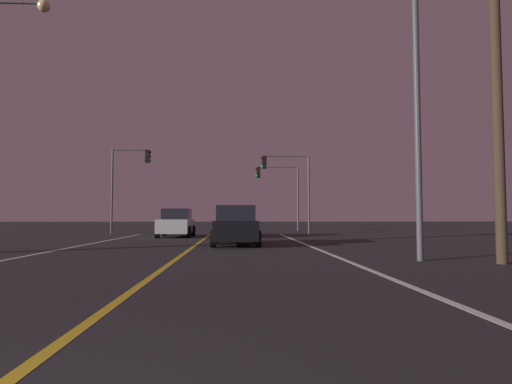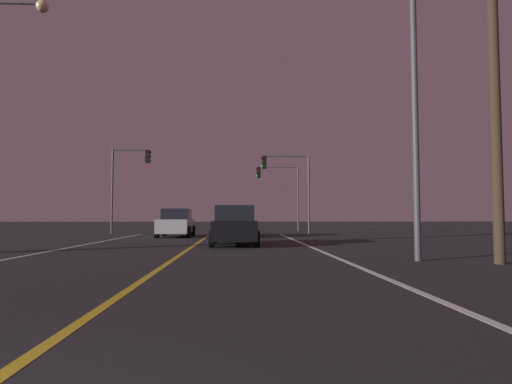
# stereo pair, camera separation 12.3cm
# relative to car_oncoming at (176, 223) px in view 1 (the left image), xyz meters

# --- Properties ---
(lane_edge_right) EXTENTS (0.16, 35.04, 0.01)m
(lane_edge_right) POSITION_rel_car_oncoming_xyz_m (6.69, -13.72, -0.82)
(lane_edge_right) COLOR silver
(lane_edge_right) RESTS_ON ground
(lane_edge_left) EXTENTS (0.16, 35.04, 0.01)m
(lane_edge_left) POSITION_rel_car_oncoming_xyz_m (-2.96, -13.72, -0.82)
(lane_edge_left) COLOR silver
(lane_edge_left) RESTS_ON ground
(lane_center_divider) EXTENTS (0.16, 35.04, 0.01)m
(lane_center_divider) POSITION_rel_car_oncoming_xyz_m (1.86, -13.72, -0.82)
(lane_center_divider) COLOR gold
(lane_center_divider) RESTS_ON ground
(car_oncoming) EXTENTS (2.02, 4.30, 1.70)m
(car_oncoming) POSITION_rel_car_oncoming_xyz_m (0.00, 0.00, 0.00)
(car_oncoming) COLOR black
(car_oncoming) RESTS_ON ground
(car_ahead_far) EXTENTS (2.02, 4.30, 1.70)m
(car_ahead_far) POSITION_rel_car_oncoming_xyz_m (3.58, -0.11, 0.00)
(car_ahead_far) COLOR black
(car_ahead_far) RESTS_ON ground
(car_lead_same_lane) EXTENTS (2.02, 4.30, 1.70)m
(car_lead_same_lane) POSITION_rel_car_oncoming_xyz_m (3.59, -7.85, 0.00)
(car_lead_same_lane) COLOR black
(car_lead_same_lane) RESTS_ON ground
(traffic_light_near_right) EXTENTS (3.51, 0.36, 5.60)m
(traffic_light_near_right) POSITION_rel_car_oncoming_xyz_m (7.18, 4.30, 3.35)
(traffic_light_near_right) COLOR #4C4C51
(traffic_light_near_right) RESTS_ON ground
(traffic_light_near_left) EXTENTS (2.76, 0.36, 5.98)m
(traffic_light_near_left) POSITION_rel_car_oncoming_xyz_m (-3.87, 4.30, 3.56)
(traffic_light_near_left) COLOR #4C4C51
(traffic_light_near_left) RESTS_ON ground
(traffic_light_far_right) EXTENTS (3.64, 0.36, 5.42)m
(traffic_light_far_right) POSITION_rel_car_oncoming_xyz_m (7.09, 9.80, 3.23)
(traffic_light_far_right) COLOR #4C4C51
(traffic_light_far_right) RESTS_ON ground
(street_lamp_right_near) EXTENTS (2.52, 0.44, 8.38)m
(street_lamp_right_near) POSITION_rel_car_oncoming_xyz_m (8.18, -14.67, 4.49)
(street_lamp_right_near) COLOR #4C4C51
(street_lamp_right_near) RESTS_ON ground
(street_lamp_left_mid) EXTENTS (2.05, 0.44, 8.97)m
(street_lamp_left_mid) POSITION_rel_car_oncoming_xyz_m (-4.59, -11.22, 4.77)
(street_lamp_left_mid) COLOR #4C4C51
(street_lamp_left_mid) RESTS_ON ground
(utility_pole_right) EXTENTS (2.20, 0.28, 10.82)m
(utility_pole_right) POSITION_rel_car_oncoming_xyz_m (10.54, -15.54, 4.87)
(utility_pole_right) COLOR #423323
(utility_pole_right) RESTS_ON ground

